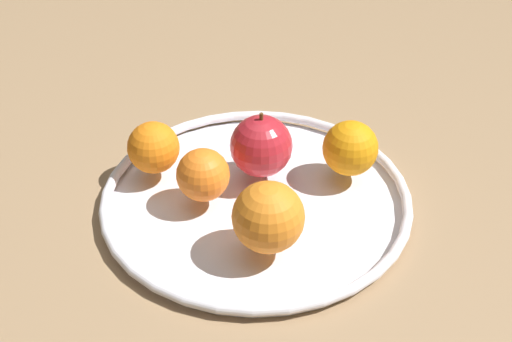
% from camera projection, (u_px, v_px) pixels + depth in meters
% --- Properties ---
extents(ground_plane, '(1.32, 1.32, 0.04)m').
position_uv_depth(ground_plane, '(256.00, 216.00, 0.80)').
color(ground_plane, '#997956').
extents(fruit_bowl, '(0.36, 0.36, 0.02)m').
position_uv_depth(fruit_bowl, '(256.00, 197.00, 0.78)').
color(fruit_bowl, white).
rests_on(fruit_bowl, ground_plane).
extents(apple, '(0.07, 0.07, 0.08)m').
position_uv_depth(apple, '(261.00, 146.00, 0.79)').
color(apple, red).
rests_on(apple, fruit_bowl).
extents(orange_front_left, '(0.08, 0.08, 0.08)m').
position_uv_depth(orange_front_left, '(268.00, 217.00, 0.68)').
color(orange_front_left, orange).
rests_on(orange_front_left, fruit_bowl).
extents(orange_back_left, '(0.07, 0.07, 0.07)m').
position_uv_depth(orange_back_left, '(350.00, 148.00, 0.79)').
color(orange_back_left, orange).
rests_on(orange_back_left, fruit_bowl).
extents(orange_back_right, '(0.06, 0.06, 0.06)m').
position_uv_depth(orange_back_right, '(203.00, 175.00, 0.75)').
color(orange_back_right, orange).
rests_on(orange_back_right, fruit_bowl).
extents(orange_front_right, '(0.06, 0.06, 0.06)m').
position_uv_depth(orange_front_right, '(154.00, 148.00, 0.79)').
color(orange_front_right, orange).
rests_on(orange_front_right, fruit_bowl).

